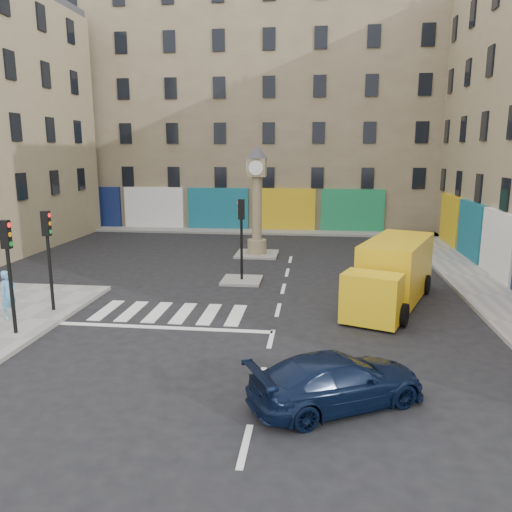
% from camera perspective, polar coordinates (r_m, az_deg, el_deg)
% --- Properties ---
extents(ground, '(120.00, 120.00, 0.00)m').
position_cam_1_polar(ground, '(15.42, 1.40, -10.83)').
color(ground, black).
rests_on(ground, ground).
extents(sidewalk_right, '(2.60, 30.00, 0.15)m').
position_cam_1_polar(sidewalk_right, '(25.93, 23.18, -2.15)').
color(sidewalk_right, gray).
rests_on(sidewalk_right, ground).
extents(sidewalk_far, '(32.00, 2.40, 0.15)m').
position_cam_1_polar(sidewalk_far, '(37.21, -1.47, 2.88)').
color(sidewalk_far, gray).
rests_on(sidewalk_far, ground).
extents(island_near, '(1.80, 1.80, 0.12)m').
position_cam_1_polar(island_near, '(23.17, -1.64, -2.80)').
color(island_near, gray).
rests_on(island_near, ground).
extents(island_far, '(2.40, 2.40, 0.12)m').
position_cam_1_polar(island_far, '(28.96, 0.11, 0.21)').
color(island_far, gray).
rests_on(island_far, ground).
extents(building_far, '(32.00, 10.00, 17.00)m').
position_cam_1_polar(building_far, '(42.56, -0.37, 15.41)').
color(building_far, '#88795A').
rests_on(building_far, ground).
extents(traffic_light_left_near, '(0.28, 0.22, 3.70)m').
position_cam_1_polar(traffic_light_left_near, '(17.61, -26.47, -0.28)').
color(traffic_light_left_near, black).
rests_on(traffic_light_left_near, sidewalk_left).
extents(traffic_light_left_far, '(0.28, 0.22, 3.70)m').
position_cam_1_polar(traffic_light_left_far, '(19.61, -22.68, 1.20)').
color(traffic_light_left_far, black).
rests_on(traffic_light_left_far, sidewalk_left).
extents(traffic_light_island, '(0.28, 0.22, 3.70)m').
position_cam_1_polar(traffic_light_island, '(22.66, -1.68, 3.40)').
color(traffic_light_island, black).
rests_on(traffic_light_island, island_near).
extents(clock_pillar, '(1.20, 1.20, 6.10)m').
position_cam_1_polar(clock_pillar, '(28.45, 0.11, 7.11)').
color(clock_pillar, '#91815F').
rests_on(clock_pillar, island_far).
extents(navy_sedan, '(4.66, 3.66, 1.26)m').
position_cam_1_polar(navy_sedan, '(12.35, 9.29, -13.85)').
color(navy_sedan, black).
rests_on(navy_sedan, ground).
extents(yellow_van, '(4.31, 7.05, 2.47)m').
position_cam_1_polar(yellow_van, '(20.48, 15.30, -1.86)').
color(yellow_van, yellow).
rests_on(yellow_van, ground).
extents(pedestrian_blue, '(0.55, 0.70, 1.71)m').
position_cam_1_polar(pedestrian_blue, '(19.69, -26.45, -3.93)').
color(pedestrian_blue, '#5596C3').
rests_on(pedestrian_blue, sidewalk_left).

